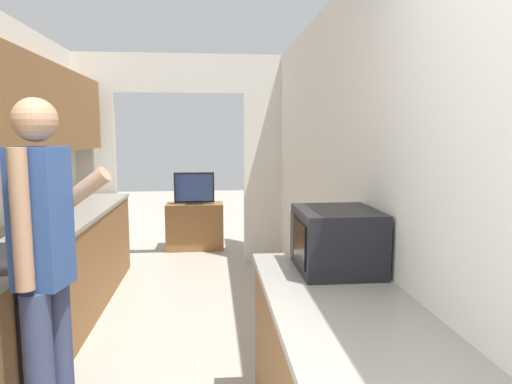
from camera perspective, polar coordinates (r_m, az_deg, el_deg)
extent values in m
cube|color=brown|center=(3.80, -27.88, 9.62)|extent=(0.32, 3.73, 0.73)
cube|color=silver|center=(2.64, 13.83, 0.07)|extent=(0.06, 7.26, 2.50)
cube|color=silver|center=(5.74, -20.23, 1.38)|extent=(0.65, 0.06, 2.05)
cube|color=silver|center=(5.60, 1.81, 1.69)|extent=(0.65, 0.06, 2.05)
cube|color=silver|center=(5.58, -9.62, 14.43)|extent=(2.82, 0.06, 0.45)
cube|color=brown|center=(4.53, -21.98, -7.94)|extent=(0.60, 2.39, 0.85)
cube|color=gray|center=(4.44, -22.22, -2.42)|extent=(0.62, 2.40, 0.03)
cube|color=gray|center=(1.85, 12.44, -15.37)|extent=(0.62, 1.88, 0.03)
cube|color=black|center=(3.02, -24.45, -15.42)|extent=(0.01, 0.50, 0.26)
cylinder|color=#B7B7BC|center=(2.93, -24.30, -11.47)|extent=(0.02, 0.59, 0.02)
cylinder|color=#232328|center=(3.09, -27.27, -6.49)|extent=(0.16, 0.16, 0.01)
cylinder|color=#384266|center=(2.48, -25.39, -20.74)|extent=(0.15, 0.15, 0.87)
cylinder|color=#384266|center=(2.61, -23.33, -19.17)|extent=(0.15, 0.15, 0.87)
cube|color=#335193|center=(2.31, -25.31, -2.92)|extent=(0.25, 0.25, 0.65)
cylinder|color=tan|center=(2.19, -27.31, -3.14)|extent=(0.09, 0.09, 0.62)
cylinder|color=tan|center=(2.43, -23.55, -1.96)|extent=(0.56, 0.19, 0.42)
sphere|color=tan|center=(2.28, -25.92, 8.13)|extent=(0.20, 0.20, 0.20)
cube|color=black|center=(2.36, 10.06, -5.90)|extent=(0.39, 0.45, 0.31)
cube|color=black|center=(2.27, 5.48, -6.34)|extent=(0.01, 0.27, 0.21)
cube|color=#38383D|center=(2.46, 4.58, -5.25)|extent=(0.01, 0.09, 0.23)
cube|color=brown|center=(6.33, -7.63, -4.23)|extent=(0.77, 0.42, 0.63)
cube|color=black|center=(6.24, -7.70, -1.40)|extent=(0.24, 0.16, 0.02)
cube|color=black|center=(6.21, -7.73, 0.56)|extent=(0.54, 0.04, 0.41)
cube|color=navy|center=(6.18, -7.74, 0.53)|extent=(0.50, 0.01, 0.36)
cube|color=#B7B7BC|center=(3.53, -27.09, -4.78)|extent=(0.08, 0.21, 0.00)
cube|color=black|center=(3.38, -28.07, -5.19)|extent=(0.05, 0.11, 0.02)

